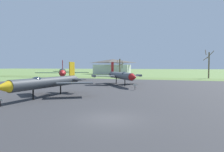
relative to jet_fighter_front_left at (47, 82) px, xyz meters
name	(u,v)px	position (x,y,z in m)	size (l,w,h in m)	color
ground_plane	(109,119)	(10.53, -7.00, -1.87)	(600.00, 600.00, 0.00)	#607F42
asphalt_apron	(146,92)	(10.53, 9.33, -1.84)	(74.62, 54.46, 0.05)	#333335
grass_verge_strip	(163,79)	(10.53, 42.56, -1.84)	(134.62, 12.00, 0.06)	#587439
jet_fighter_front_left	(47,82)	(0.00, 0.00, 0.00)	(10.29, 13.36, 4.44)	#33383D
info_placard_front_left	(0,101)	(-0.53, -6.17, -1.34)	(0.55, 0.27, 0.84)	black
jet_fighter_front_right	(121,75)	(4.09, 18.25, 0.12)	(11.28, 12.98, 4.82)	#565B60
info_placard_front_right	(135,86)	(8.57, 10.88, -1.26)	(0.56, 0.24, 0.96)	black
jet_fighter_rear_center	(63,72)	(-13.57, 24.82, 0.47)	(12.27, 15.02, 5.60)	#4C6B47
bare_tree_far_left	(120,67)	(-4.98, 48.71, 1.69)	(2.43, 2.57, 6.54)	brown
bare_tree_left_of_center	(209,63)	(24.15, 50.36, 2.97)	(3.34, 2.85, 9.27)	brown
visitor_building	(113,67)	(-17.40, 77.59, 1.83)	(19.37, 14.70, 7.62)	beige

